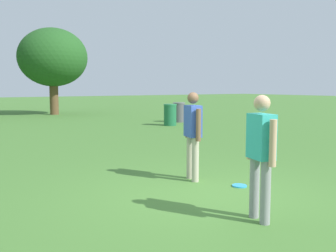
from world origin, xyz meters
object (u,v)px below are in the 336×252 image
(frisbee, at_px, (239,186))
(person_thrower, at_px, (261,149))
(person_catcher, at_px, (193,130))
(trash_can_further_along, at_px, (179,112))
(tree_slender_mid, at_px, (53,58))
(trash_can_beside_table, at_px, (170,115))

(frisbee, bearing_deg, person_thrower, -125.46)
(person_catcher, bearing_deg, frisbee, -63.70)
(person_thrower, distance_m, trash_can_further_along, 13.78)
(person_catcher, xyz_separation_m, frisbee, (0.41, -0.83, -0.93))
(person_catcher, xyz_separation_m, tree_slender_mid, (2.86, 17.98, 2.54))
(person_thrower, xyz_separation_m, trash_can_beside_table, (5.77, 10.75, -0.46))
(trash_can_further_along, distance_m, tree_slender_mid, 9.56)
(tree_slender_mid, bearing_deg, person_thrower, -99.67)
(trash_can_beside_table, relative_size, tree_slender_mid, 0.18)
(trash_can_further_along, bearing_deg, person_thrower, -120.65)
(person_catcher, bearing_deg, trash_can_beside_table, 58.71)
(trash_can_beside_table, height_order, tree_slender_mid, tree_slender_mid)
(person_thrower, bearing_deg, tree_slender_mid, 80.33)
(trash_can_further_along, height_order, tree_slender_mid, tree_slender_mid)
(person_thrower, relative_size, trash_can_beside_table, 1.71)
(person_thrower, relative_size, person_catcher, 1.00)
(person_catcher, xyz_separation_m, trash_can_further_along, (6.44, 9.63, -0.46))
(person_catcher, bearing_deg, person_thrower, -104.70)
(trash_can_beside_table, relative_size, trash_can_further_along, 1.00)
(person_thrower, xyz_separation_m, trash_can_further_along, (7.02, 11.84, -0.46))
(person_catcher, relative_size, frisbee, 6.37)
(trash_can_beside_table, distance_m, tree_slender_mid, 10.17)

